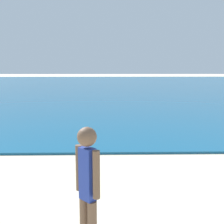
{
  "coord_description": "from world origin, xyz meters",
  "views": [
    {
      "loc": [
        -0.31,
        4.37,
        2.23
      ],
      "look_at": [
        -0.15,
        11.09,
        1.15
      ],
      "focal_mm": 44.32,
      "sensor_mm": 36.0,
      "label": 1
    }
  ],
  "objects": [
    {
      "name": "water",
      "position": [
        0.0,
        41.28,
        0.03
      ],
      "size": [
        160.0,
        60.0,
        0.06
      ],
      "primitive_type": "cube",
      "color": "#14567F",
      "rests_on": "ground"
    },
    {
      "name": "person_standing",
      "position": [
        -0.51,
        7.25,
        0.91
      ],
      "size": [
        0.28,
        0.29,
        1.61
      ],
      "rotation": [
        0.0,
        0.0,
        5.47
      ],
      "color": "brown",
      "rests_on": "ground"
    }
  ]
}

